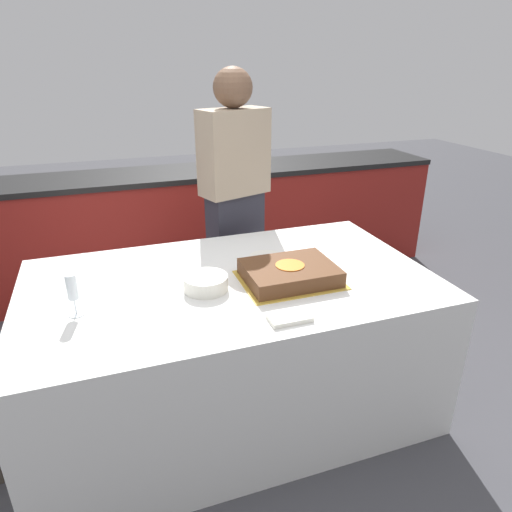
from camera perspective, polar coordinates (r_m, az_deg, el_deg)
name	(u,v)px	position (r m, az deg, el deg)	size (l,w,h in m)	color
ground_plane	(233,404)	(2.61, -2.85, -18.00)	(14.00, 14.00, 0.00)	#424247
back_counter	(175,228)	(3.77, -10.09, 3.53)	(4.40, 0.58, 0.92)	maroon
dining_table	(232,345)	(2.37, -3.03, -11.11)	(1.92, 1.12, 0.76)	white
cake	(290,273)	(2.15, 4.23, -2.13)	(0.46, 0.36, 0.08)	gold
plate_stack	(206,283)	(2.08, -6.27, -3.36)	(0.20, 0.20, 0.07)	white
wine_glass	(72,289)	(1.97, -21.99, -3.86)	(0.06, 0.06, 0.18)	white
side_plate_near_cake	(266,257)	(2.41, 1.25, -0.08)	(0.18, 0.18, 0.00)	white
utensil_pile	(289,318)	(1.85, 4.20, -7.69)	(0.17, 0.10, 0.02)	white
person_cutting_cake	(235,204)	(2.90, -2.64, 6.57)	(0.46, 0.32, 1.69)	#282833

